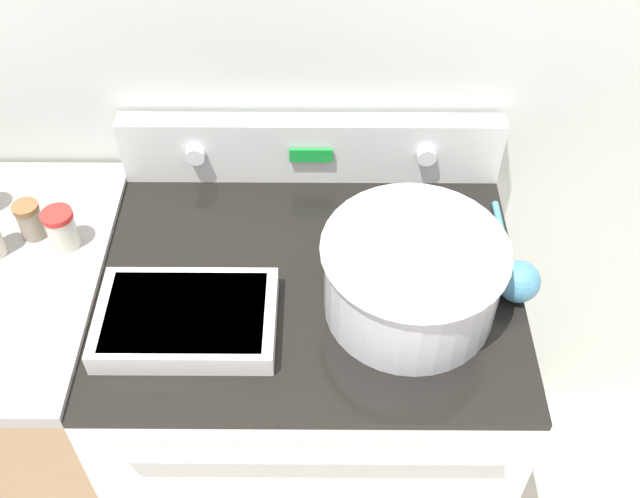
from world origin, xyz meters
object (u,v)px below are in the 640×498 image
(mixing_bowl, at_px, (412,274))
(ladle, at_px, (517,278))
(spice_jar_red_cap, at_px, (61,229))
(spice_jar_brown_cap, at_px, (30,220))
(casserole_dish, at_px, (187,318))

(mixing_bowl, xyz_separation_m, ladle, (0.20, 0.04, -0.05))
(mixing_bowl, xyz_separation_m, spice_jar_red_cap, (-0.66, 0.14, -0.04))
(spice_jar_brown_cap, bearing_deg, mixing_bowl, -13.05)
(casserole_dish, distance_m, spice_jar_red_cap, 0.33)
(mixing_bowl, height_order, ladle, mixing_bowl)
(ladle, xyz_separation_m, spice_jar_brown_cap, (-0.93, 0.13, 0.02))
(casserole_dish, xyz_separation_m, ladle, (0.60, 0.09, 0.01))
(mixing_bowl, relative_size, spice_jar_red_cap, 3.88)
(casserole_dish, xyz_separation_m, spice_jar_red_cap, (-0.26, 0.20, 0.03))
(mixing_bowl, height_order, spice_jar_brown_cap, mixing_bowl)
(ladle, distance_m, spice_jar_brown_cap, 0.94)
(mixing_bowl, height_order, casserole_dish, mixing_bowl)
(ladle, height_order, spice_jar_brown_cap, spice_jar_brown_cap)
(ladle, bearing_deg, spice_jar_red_cap, 173.01)
(mixing_bowl, bearing_deg, casserole_dish, -172.65)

